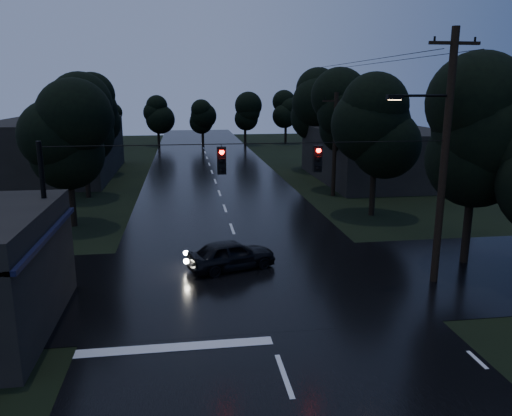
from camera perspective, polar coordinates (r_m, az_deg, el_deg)
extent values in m
cube|color=black|center=(37.98, -4.20, 1.67)|extent=(12.00, 120.00, 0.02)
cube|color=black|center=(20.77, -0.60, -8.45)|extent=(60.00, 9.00, 0.02)
cube|color=black|center=(17.32, -22.85, -2.86)|extent=(0.30, 7.00, 0.15)
cylinder|color=black|center=(15.25, -25.79, -12.18)|extent=(0.10, 0.10, 3.00)
cylinder|color=black|center=(20.63, -20.93, -5.09)|extent=(0.10, 0.10, 3.00)
cube|color=#E9AC5D|center=(16.16, -24.09, -6.73)|extent=(0.06, 1.60, 0.50)
cube|color=#E9AC5D|center=(18.63, -21.90, -3.91)|extent=(0.06, 1.20, 0.50)
cube|color=black|center=(44.65, 13.69, 5.96)|extent=(10.00, 14.00, 4.40)
cube|color=black|center=(48.76, -21.88, 6.34)|extent=(10.00, 16.00, 5.00)
cylinder|color=black|center=(20.87, 20.71, 5.03)|extent=(0.30, 0.30, 10.00)
cube|color=black|center=(20.76, 21.75, 17.11)|extent=(2.00, 0.12, 0.12)
cylinder|color=black|center=(20.18, 18.50, 12.08)|extent=(2.20, 0.10, 0.10)
cube|color=black|center=(19.72, 15.57, 12.11)|extent=(0.60, 0.25, 0.18)
cube|color=#FFB266|center=(19.72, 15.55, 11.82)|extent=(0.45, 0.18, 0.03)
cylinder|color=black|center=(36.95, 8.98, 7.10)|extent=(0.30, 0.30, 7.50)
cube|color=black|center=(36.74, 9.16, 11.99)|extent=(2.00, 0.12, 0.12)
cylinder|color=black|center=(19.36, -22.79, -1.82)|extent=(0.18, 0.18, 6.00)
cylinder|color=black|center=(18.38, -0.22, 7.37)|extent=(15.00, 0.03, 0.03)
cube|color=black|center=(18.33, -3.96, 5.43)|extent=(0.32, 0.25, 1.00)
sphere|color=#FF0C07|center=(18.18, -3.92, 5.37)|extent=(0.18, 0.18, 0.18)
cube|color=black|center=(18.93, 7.03, 5.62)|extent=(0.32, 0.25, 1.00)
sphere|color=#FF0C07|center=(18.79, 7.15, 5.56)|extent=(0.18, 0.18, 0.18)
cylinder|color=black|center=(24.52, 22.92, -2.63)|extent=(0.36, 0.36, 2.80)
sphere|color=black|center=(23.87, 23.67, 5.24)|extent=(4.48, 4.48, 4.48)
sphere|color=black|center=(23.75, 23.94, 8.10)|extent=(4.48, 4.48, 4.48)
sphere|color=black|center=(23.69, 24.22, 10.98)|extent=(4.48, 4.48, 4.48)
cylinder|color=black|center=(30.51, -20.22, 0.28)|extent=(0.36, 0.36, 2.45)
sphere|color=black|center=(30.02, -20.68, 5.82)|extent=(3.92, 3.92, 3.92)
sphere|color=black|center=(29.91, -20.85, 7.81)|extent=(3.92, 3.92, 3.92)
sphere|color=black|center=(29.84, -21.02, 9.81)|extent=(3.92, 3.92, 3.92)
cylinder|color=black|center=(38.31, -18.72, 3.09)|extent=(0.36, 0.36, 2.62)
sphere|color=black|center=(37.90, -19.09, 7.83)|extent=(4.20, 4.20, 4.20)
sphere|color=black|center=(37.82, -19.22, 9.52)|extent=(4.20, 4.20, 4.20)
sphere|color=black|center=(37.78, -19.35, 11.22)|extent=(4.20, 4.20, 4.20)
cylinder|color=black|center=(48.14, -17.36, 5.29)|extent=(0.36, 0.36, 2.80)
sphere|color=black|center=(47.81, -17.64, 9.32)|extent=(4.48, 4.48, 4.48)
sphere|color=black|center=(47.75, -17.75, 10.76)|extent=(4.48, 4.48, 4.48)
sphere|color=black|center=(47.72, -17.85, 12.19)|extent=(4.48, 4.48, 4.48)
cylinder|color=black|center=(31.96, 13.15, 1.50)|extent=(0.36, 0.36, 2.62)
sphere|color=black|center=(31.47, 13.47, 7.18)|extent=(4.20, 4.20, 4.20)
sphere|color=black|center=(31.37, 13.58, 9.22)|extent=(4.20, 4.20, 4.20)
sphere|color=black|center=(31.32, 13.69, 11.27)|extent=(4.20, 4.20, 4.20)
cylinder|color=black|center=(39.55, 9.81, 4.04)|extent=(0.36, 0.36, 2.80)
sphere|color=black|center=(39.14, 10.01, 8.96)|extent=(4.48, 4.48, 4.48)
sphere|color=black|center=(39.07, 10.09, 10.71)|extent=(4.48, 4.48, 4.48)
sphere|color=black|center=(39.03, 10.16, 12.47)|extent=(4.48, 4.48, 4.48)
cylinder|color=black|center=(49.19, 6.92, 6.07)|extent=(0.36, 0.36, 2.97)
sphere|color=black|center=(48.86, 7.04, 10.27)|extent=(4.76, 4.76, 4.76)
sphere|color=black|center=(48.81, 7.08, 11.77)|extent=(4.76, 4.76, 4.76)
sphere|color=black|center=(48.79, 7.13, 13.26)|extent=(4.76, 4.76, 4.76)
imported|color=black|center=(22.00, -2.83, -5.34)|extent=(4.19, 2.68, 1.33)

